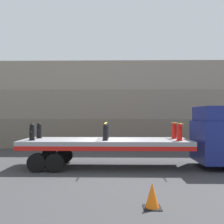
{
  "coord_description": "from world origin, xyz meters",
  "views": [
    {
      "loc": [
        0.54,
        -12.34,
        2.59
      ],
      "look_at": [
        0.31,
        0.0,
        2.72
      ],
      "focal_mm": 40.0,
      "sensor_mm": 36.0,
      "label": 1
    }
  ],
  "objects_px": {
    "fire_hydrant_black_near_0": "(32,132)",
    "fire_hydrant_black_far_1": "(106,131)",
    "flatbed_trailer": "(97,144)",
    "fire_hydrant_black_near_1": "(105,132)",
    "traffic_cone": "(152,196)",
    "fire_hydrant_black_far_0": "(39,131)",
    "fire_hydrant_red_far_2": "(174,131)",
    "truck_cab": "(222,137)",
    "fire_hydrant_red_near_2": "(179,132)"
  },
  "relations": [
    {
      "from": "fire_hydrant_black_near_0",
      "to": "fire_hydrant_black_far_1",
      "type": "relative_size",
      "value": 1.0
    },
    {
      "from": "fire_hydrant_black_near_0",
      "to": "flatbed_trailer",
      "type": "bearing_deg",
      "value": 9.98
    },
    {
      "from": "fire_hydrant_black_near_0",
      "to": "fire_hydrant_black_near_1",
      "type": "bearing_deg",
      "value": 0.0
    },
    {
      "from": "traffic_cone",
      "to": "fire_hydrant_black_far_0",
      "type": "bearing_deg",
      "value": 130.3
    },
    {
      "from": "flatbed_trailer",
      "to": "fire_hydrant_black_far_1",
      "type": "distance_m",
      "value": 0.95
    },
    {
      "from": "fire_hydrant_black_near_0",
      "to": "fire_hydrant_red_far_2",
      "type": "bearing_deg",
      "value": 8.74
    },
    {
      "from": "truck_cab",
      "to": "fire_hydrant_black_far_1",
      "type": "height_order",
      "value": "truck_cab"
    },
    {
      "from": "traffic_cone",
      "to": "flatbed_trailer",
      "type": "bearing_deg",
      "value": 110.06
    },
    {
      "from": "fire_hydrant_red_far_2",
      "to": "fire_hydrant_black_near_0",
      "type": "bearing_deg",
      "value": -171.26
    },
    {
      "from": "fire_hydrant_black_near_0",
      "to": "fire_hydrant_red_near_2",
      "type": "xyz_separation_m",
      "value": [
        7.0,
        0.0,
        0.0
      ]
    },
    {
      "from": "traffic_cone",
      "to": "fire_hydrant_black_near_0",
      "type": "bearing_deg",
      "value": 136.03
    },
    {
      "from": "fire_hydrant_black_far_1",
      "to": "traffic_cone",
      "type": "xyz_separation_m",
      "value": [
        1.52,
        -5.92,
        -1.41
      ]
    },
    {
      "from": "fire_hydrant_red_near_2",
      "to": "fire_hydrant_red_far_2",
      "type": "relative_size",
      "value": 1.0
    },
    {
      "from": "fire_hydrant_black_near_1",
      "to": "fire_hydrant_red_near_2",
      "type": "height_order",
      "value": "same"
    },
    {
      "from": "truck_cab",
      "to": "fire_hydrant_black_far_1",
      "type": "distance_m",
      "value": 5.75
    },
    {
      "from": "fire_hydrant_black_near_0",
      "to": "traffic_cone",
      "type": "distance_m",
      "value": 7.12
    },
    {
      "from": "fire_hydrant_black_near_1",
      "to": "flatbed_trailer",
      "type": "bearing_deg",
      "value": 129.41
    },
    {
      "from": "fire_hydrant_black_near_1",
      "to": "fire_hydrant_red_far_2",
      "type": "distance_m",
      "value": 3.66
    },
    {
      "from": "fire_hydrant_black_far_1",
      "to": "flatbed_trailer",
      "type": "bearing_deg",
      "value": -129.41
    },
    {
      "from": "truck_cab",
      "to": "traffic_cone",
      "type": "relative_size",
      "value": 4.24
    },
    {
      "from": "flatbed_trailer",
      "to": "traffic_cone",
      "type": "relative_size",
      "value": 11.61
    },
    {
      "from": "truck_cab",
      "to": "fire_hydrant_black_near_0",
      "type": "relative_size",
      "value": 3.71
    },
    {
      "from": "flatbed_trailer",
      "to": "fire_hydrant_red_far_2",
      "type": "xyz_separation_m",
      "value": [
        3.94,
        0.54,
        0.64
      ]
    },
    {
      "from": "truck_cab",
      "to": "fire_hydrant_black_near_1",
      "type": "xyz_separation_m",
      "value": [
        -5.72,
        -0.54,
        0.24
      ]
    },
    {
      "from": "fire_hydrant_black_far_0",
      "to": "fire_hydrant_black_near_1",
      "type": "distance_m",
      "value": 3.66
    },
    {
      "from": "fire_hydrant_black_near_1",
      "to": "fire_hydrant_black_far_1",
      "type": "height_order",
      "value": "same"
    },
    {
      "from": "flatbed_trailer",
      "to": "fire_hydrant_black_near_0",
      "type": "bearing_deg",
      "value": -170.02
    },
    {
      "from": "fire_hydrant_black_far_0",
      "to": "fire_hydrant_black_far_1",
      "type": "distance_m",
      "value": 3.5
    },
    {
      "from": "truck_cab",
      "to": "traffic_cone",
      "type": "bearing_deg",
      "value": -127.97
    },
    {
      "from": "fire_hydrant_black_near_0",
      "to": "fire_hydrant_red_near_2",
      "type": "relative_size",
      "value": 1.0
    },
    {
      "from": "truck_cab",
      "to": "fire_hydrant_red_near_2",
      "type": "relative_size",
      "value": 3.71
    },
    {
      "from": "fire_hydrant_black_far_0",
      "to": "fire_hydrant_red_far_2",
      "type": "distance_m",
      "value": 7.0
    },
    {
      "from": "flatbed_trailer",
      "to": "fire_hydrant_black_far_0",
      "type": "height_order",
      "value": "fire_hydrant_black_far_0"
    },
    {
      "from": "truck_cab",
      "to": "fire_hydrant_black_far_0",
      "type": "bearing_deg",
      "value": 176.66
    },
    {
      "from": "fire_hydrant_black_near_1",
      "to": "truck_cab",
      "type": "bearing_deg",
      "value": 5.37
    },
    {
      "from": "truck_cab",
      "to": "flatbed_trailer",
      "type": "bearing_deg",
      "value": 180.0
    },
    {
      "from": "fire_hydrant_black_far_0",
      "to": "fire_hydrant_red_near_2",
      "type": "relative_size",
      "value": 1.0
    },
    {
      "from": "fire_hydrant_red_near_2",
      "to": "traffic_cone",
      "type": "height_order",
      "value": "fire_hydrant_red_near_2"
    },
    {
      "from": "flatbed_trailer",
      "to": "fire_hydrant_red_near_2",
      "type": "height_order",
      "value": "fire_hydrant_red_near_2"
    },
    {
      "from": "fire_hydrant_black_near_0",
      "to": "fire_hydrant_black_near_1",
      "type": "distance_m",
      "value": 3.5
    },
    {
      "from": "flatbed_trailer",
      "to": "fire_hydrant_black_far_0",
      "type": "distance_m",
      "value": 3.17
    },
    {
      "from": "flatbed_trailer",
      "to": "fire_hydrant_black_far_0",
      "type": "bearing_deg",
      "value": 170.02
    },
    {
      "from": "flatbed_trailer",
      "to": "fire_hydrant_black_near_1",
      "type": "distance_m",
      "value": 0.95
    },
    {
      "from": "fire_hydrant_red_near_2",
      "to": "fire_hydrant_red_far_2",
      "type": "bearing_deg",
      "value": 90.0
    },
    {
      "from": "fire_hydrant_black_near_0",
      "to": "traffic_cone",
      "type": "height_order",
      "value": "fire_hydrant_black_near_0"
    },
    {
      "from": "flatbed_trailer",
      "to": "fire_hydrant_red_near_2",
      "type": "xyz_separation_m",
      "value": [
        3.94,
        -0.54,
        0.64
      ]
    },
    {
      "from": "flatbed_trailer",
      "to": "fire_hydrant_black_near_1",
      "type": "relative_size",
      "value": 10.16
    },
    {
      "from": "fire_hydrant_red_near_2",
      "to": "fire_hydrant_red_far_2",
      "type": "height_order",
      "value": "same"
    },
    {
      "from": "fire_hydrant_black_near_1",
      "to": "fire_hydrant_red_far_2",
      "type": "bearing_deg",
      "value": 17.1
    },
    {
      "from": "flatbed_trailer",
      "to": "fire_hydrant_black_near_1",
      "type": "bearing_deg",
      "value": -50.59
    }
  ]
}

